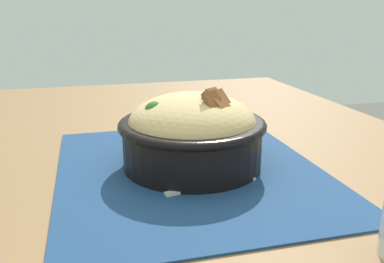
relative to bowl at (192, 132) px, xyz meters
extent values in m
cube|color=olive|center=(0.00, -0.04, -0.07)|extent=(1.37, 0.95, 0.03)
cylinder|color=brown|center=(-0.62, 0.38, -0.44)|extent=(0.04, 0.04, 0.71)
cube|color=navy|center=(0.01, -0.01, -0.05)|extent=(0.42, 0.36, 0.00)
cylinder|color=black|center=(0.00, 0.00, -0.02)|extent=(0.19, 0.19, 0.07)
torus|color=black|center=(0.00, 0.00, 0.01)|extent=(0.21, 0.21, 0.01)
ellipsoid|color=tan|center=(0.00, 0.00, 0.01)|extent=(0.25, 0.25, 0.08)
sphere|color=#2F6022|center=(0.01, -0.05, 0.03)|extent=(0.03, 0.03, 0.03)
sphere|color=#2F6022|center=(0.03, 0.02, 0.04)|extent=(0.04, 0.04, 0.04)
cylinder|color=orange|center=(-0.03, -0.04, 0.03)|extent=(0.03, 0.02, 0.01)
cylinder|color=orange|center=(0.02, 0.03, 0.03)|extent=(0.03, 0.03, 0.01)
cube|color=brown|center=(0.05, 0.02, 0.04)|extent=(0.04, 0.03, 0.04)
cube|color=brown|center=(0.04, 0.03, 0.05)|extent=(0.05, 0.04, 0.04)
cube|color=brown|center=(0.03, 0.04, 0.04)|extent=(0.04, 0.04, 0.04)
cube|color=silver|center=(0.08, -0.03, -0.05)|extent=(0.02, 0.06, 0.00)
cube|color=silver|center=(0.07, 0.01, -0.05)|extent=(0.01, 0.01, 0.00)
cube|color=silver|center=(0.07, 0.03, -0.05)|extent=(0.03, 0.03, 0.00)
cube|color=silver|center=(0.07, 0.05, -0.05)|extent=(0.01, 0.02, 0.00)
cube|color=silver|center=(0.07, 0.05, -0.05)|extent=(0.01, 0.02, 0.00)
cube|color=silver|center=(0.06, 0.05, -0.05)|extent=(0.01, 0.02, 0.00)
cube|color=silver|center=(0.06, 0.05, -0.05)|extent=(0.01, 0.02, 0.00)
camera|label=1|loc=(0.53, -0.14, 0.17)|focal=38.32mm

